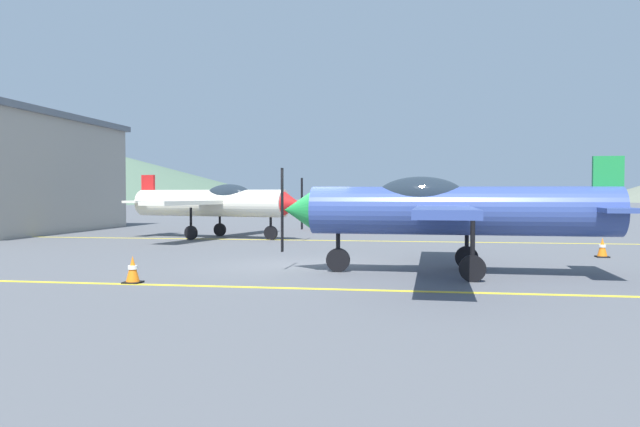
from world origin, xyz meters
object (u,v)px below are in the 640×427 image
object	(u,v)px
airplane_mid	(216,202)
traffic_cone_front	(133,270)
car_sedan	(357,214)
traffic_cone_side	(602,248)
airplane_near	(447,209)

from	to	relation	value
airplane_mid	traffic_cone_front	size ratio (longest dim) A/B	15.54
airplane_mid	car_sedan	xyz separation A→B (m)	(5.39, 7.07, -0.71)
airplane_mid	car_sedan	bearing A→B (deg)	52.66
traffic_cone_front	traffic_cone_side	xyz separation A→B (m)	(11.48, 7.16, 0.00)
car_sedan	airplane_mid	bearing A→B (deg)	-127.34
traffic_cone_front	car_sedan	bearing A→B (deg)	81.78
airplane_near	airplane_mid	xyz separation A→B (m)	(-9.19, 10.38, 0.00)
airplane_near	airplane_mid	world-z (taller)	same
airplane_mid	traffic_cone_side	xyz separation A→B (m)	(13.99, -5.72, -1.26)
airplane_near	car_sedan	distance (m)	17.87
airplane_mid	traffic_cone_front	distance (m)	13.18
car_sedan	traffic_cone_front	bearing A→B (deg)	-98.22
airplane_near	traffic_cone_front	distance (m)	7.24
car_sedan	traffic_cone_side	distance (m)	15.41
airplane_mid	car_sedan	world-z (taller)	airplane_mid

